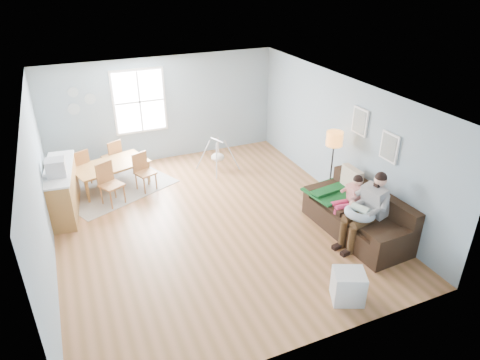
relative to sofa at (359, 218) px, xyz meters
name	(u,v)px	position (x,y,z in m)	size (l,w,h in m)	color
room	(207,108)	(-2.52, 1.49, 2.10)	(8.40, 9.40, 3.90)	#915E33
window	(139,101)	(-3.12, 4.95, 1.33)	(1.32, 0.08, 1.62)	white
pictures	(374,134)	(0.45, 0.44, 1.53)	(0.05, 1.34, 0.74)	white
wall_plates	(79,101)	(-4.52, 4.96, 1.51)	(0.67, 0.02, 0.66)	#8FA7AC
sofa	(359,218)	(0.00, 0.00, 0.00)	(1.09, 2.30, 0.91)	black
green_throw	(333,191)	(-0.13, 0.74, 0.25)	(1.02, 0.84, 0.04)	#125224
beige_pillow	(352,180)	(0.20, 0.60, 0.50)	(0.15, 0.54, 0.54)	#C9B399
father	(368,208)	(-0.12, -0.33, 0.45)	(1.03, 0.53, 1.43)	gray
nursing_pillow	(360,213)	(-0.29, -0.34, 0.38)	(0.57, 0.57, 0.15)	#A4BACD
infant	(359,208)	(-0.30, -0.30, 0.48)	(0.24, 0.42, 0.15)	silver
toddler	(351,194)	(-0.09, 0.20, 0.46)	(0.61, 0.31, 0.94)	silver
floor_lamp	(334,145)	(0.11, 1.19, 1.06)	(0.34, 0.34, 1.67)	black
storage_cube	(348,286)	(-1.32, -1.48, -0.06)	(0.61, 0.58, 0.53)	silver
rug	(114,186)	(-4.12, 3.84, -0.32)	(2.46, 1.87, 0.01)	gray
dining_table	(113,176)	(-4.12, 3.84, -0.03)	(1.66, 0.93, 0.58)	brown
chair_sw	(109,181)	(-4.28, 3.10, 0.22)	(0.58, 0.58, 0.95)	#965A33
chair_se	(143,169)	(-3.46, 3.47, 0.18)	(0.52, 0.52, 0.88)	#965A33
chair_nw	(80,166)	(-4.77, 4.21, 0.19)	(0.54, 0.54, 0.91)	#965A33
chair_ne	(113,155)	(-3.96, 4.58, 0.17)	(0.53, 0.53, 0.88)	#965A33
counter	(63,190)	(-5.22, 3.12, 0.19)	(0.74, 1.87, 1.02)	brown
monitor	(56,168)	(-5.24, 2.77, 0.87)	(0.38, 0.37, 0.34)	#B5B4BA
baby_swing	(218,157)	(-1.53, 3.72, 0.05)	(1.04, 1.05, 0.82)	#B5B4BA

